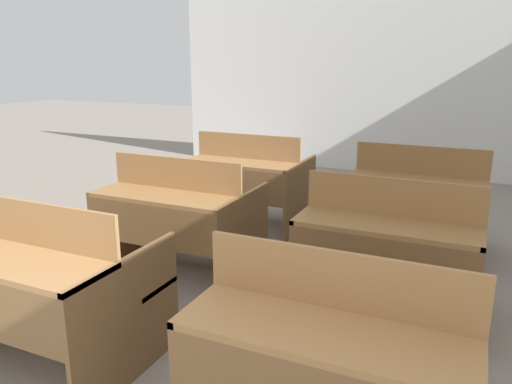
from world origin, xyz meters
name	(u,v)px	position (x,y,z in m)	size (l,w,h in m)	color
wall_back	(404,62)	(0.00, 7.10, 1.57)	(6.80, 0.06, 3.15)	silver
bench_front_left	(43,284)	(-0.96, 1.59, 0.46)	(1.08, 0.83, 0.92)	brown
bench_front_right	(335,357)	(0.64, 1.58, 0.46)	(1.08, 0.83, 0.92)	brown
bench_second_left	(179,217)	(-0.94, 2.87, 0.46)	(1.08, 0.83, 0.92)	brown
bench_second_right	(390,248)	(0.63, 2.88, 0.46)	(1.08, 0.83, 0.92)	brown
bench_third_left	(248,180)	(-0.97, 4.15, 0.46)	(1.08, 0.83, 0.92)	brown
bench_third_right	(418,199)	(0.64, 4.16, 0.46)	(1.08, 0.83, 0.92)	brown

